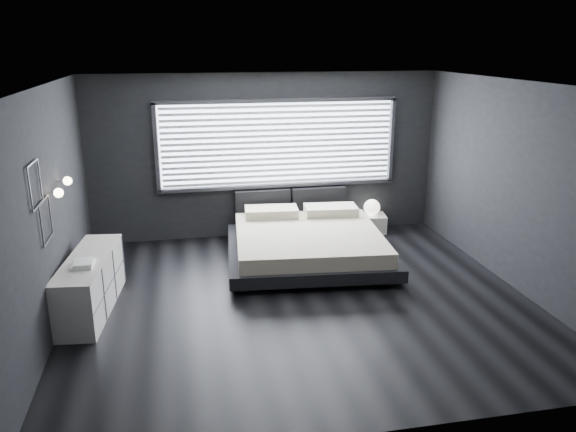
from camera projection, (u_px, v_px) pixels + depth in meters
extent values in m
plane|color=black|center=(300.00, 299.00, 7.48)|extent=(6.00, 6.00, 0.00)
plane|color=silver|center=(302.00, 84.00, 6.65)|extent=(6.00, 6.00, 0.00)
cube|color=black|center=(266.00, 156.00, 9.64)|extent=(6.00, 0.04, 2.80)
cube|color=black|center=(376.00, 287.00, 4.49)|extent=(6.00, 0.04, 2.80)
cube|color=black|center=(49.00, 211.00, 6.50)|extent=(0.04, 5.50, 2.80)
cube|color=black|center=(516.00, 186.00, 7.62)|extent=(0.04, 5.50, 2.80)
cube|color=white|center=(278.00, 144.00, 9.59)|extent=(4.00, 0.02, 1.38)
cube|color=#47474C|center=(156.00, 148.00, 9.19)|extent=(0.06, 0.08, 1.48)
cube|color=#47474C|center=(391.00, 140.00, 9.94)|extent=(0.06, 0.08, 1.48)
cube|color=#47474C|center=(278.00, 101.00, 9.35)|extent=(4.14, 0.08, 0.06)
cube|color=#47474C|center=(279.00, 186.00, 9.78)|extent=(4.14, 0.08, 0.06)
cube|color=silver|center=(279.00, 144.00, 9.54)|extent=(3.94, 0.03, 1.32)
cube|color=black|center=(263.00, 205.00, 9.76)|extent=(0.96, 0.16, 0.52)
cube|color=black|center=(318.00, 201.00, 9.95)|extent=(0.96, 0.16, 0.52)
cylinder|color=silver|center=(52.00, 193.00, 6.50)|extent=(0.10, 0.02, 0.02)
sphere|color=#FFE5B7|center=(59.00, 193.00, 6.51)|extent=(0.11, 0.11, 0.11)
cylinder|color=silver|center=(62.00, 181.00, 7.06)|extent=(0.10, 0.02, 0.02)
sphere|color=#FFE5B7|center=(67.00, 181.00, 7.07)|extent=(0.11, 0.11, 0.11)
cube|color=#47474C|center=(32.00, 163.00, 5.79)|extent=(0.01, 0.46, 0.02)
cube|color=#47474C|center=(38.00, 206.00, 5.93)|extent=(0.01, 0.46, 0.02)
cube|color=#47474C|center=(40.00, 180.00, 6.07)|extent=(0.01, 0.02, 0.46)
cube|color=#47474C|center=(30.00, 190.00, 5.64)|extent=(0.01, 0.02, 0.46)
cube|color=#47474C|center=(43.00, 200.00, 6.16)|extent=(0.01, 0.46, 0.02)
cube|color=#47474C|center=(49.00, 240.00, 6.30)|extent=(0.01, 0.46, 0.02)
cube|color=#47474C|center=(50.00, 214.00, 6.45)|extent=(0.01, 0.02, 0.46)
cube|color=#47474C|center=(41.00, 227.00, 6.02)|extent=(0.01, 0.02, 0.46)
cube|color=black|center=(242.00, 287.00, 7.73)|extent=(0.15, 0.15, 0.09)
cube|color=black|center=(391.00, 280.00, 7.95)|extent=(0.15, 0.15, 0.09)
cube|color=black|center=(239.00, 241.00, 9.54)|extent=(0.15, 0.15, 0.09)
cube|color=black|center=(361.00, 236.00, 9.75)|extent=(0.15, 0.15, 0.09)
cube|color=black|center=(308.00, 251.00, 8.70)|extent=(2.66, 2.56, 0.18)
cube|color=beige|center=(308.00, 238.00, 8.64)|extent=(2.38, 2.38, 0.22)
cube|color=beige|center=(271.00, 212.00, 9.36)|extent=(0.91, 0.55, 0.15)
cube|color=beige|center=(331.00, 210.00, 9.47)|extent=(0.91, 0.55, 0.15)
cube|color=silver|center=(370.00, 223.00, 10.11)|extent=(0.60, 0.52, 0.31)
sphere|color=white|center=(372.00, 207.00, 10.00)|extent=(0.29, 0.29, 0.29)
cube|color=silver|center=(90.00, 284.00, 7.09)|extent=(0.69, 1.81, 0.71)
cube|color=#47474C|center=(111.00, 283.00, 7.11)|extent=(0.20, 1.74, 0.69)
cube|color=white|center=(83.00, 264.00, 6.73)|extent=(0.26, 0.33, 0.04)
cube|color=white|center=(83.00, 262.00, 6.70)|extent=(0.22, 0.29, 0.03)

